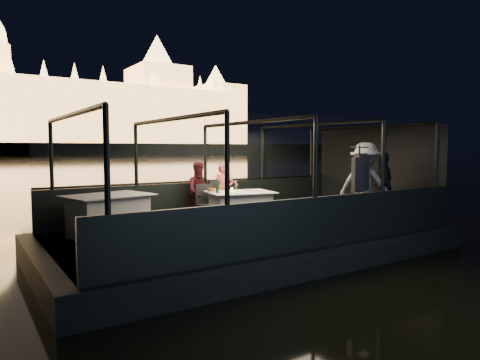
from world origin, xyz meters
TOP-DOWN VIEW (x-y plane):
  - boat_hull at (0.00, 0.00)m, footprint 8.60×4.40m
  - boat_deck at (0.00, 0.00)m, footprint 8.00×4.00m
  - gunwale_port at (0.00, 2.00)m, footprint 8.00×0.08m
  - gunwale_starboard at (0.00, -2.00)m, footprint 8.00×0.08m
  - cabin_glass_port at (0.00, 2.00)m, footprint 8.00×0.02m
  - cabin_glass_starboard at (0.00, -2.00)m, footprint 8.00×0.02m
  - cabin_roof_glass at (0.00, 0.00)m, footprint 8.00×4.00m
  - end_wall_fore at (-4.00, 0.00)m, footprint 0.02×4.00m
  - end_wall_aft at (4.00, 0.00)m, footprint 0.02×4.00m
  - canopy_ribs at (0.00, 0.00)m, footprint 8.00×4.00m
  - dining_table_central at (0.14, 0.60)m, footprint 1.64×1.33m
  - dining_table_aft at (-2.75, 0.98)m, footprint 1.80×1.48m
  - chair_port_left at (-0.40, 1.19)m, footprint 0.46×0.46m
  - chair_port_right at (0.14, 1.43)m, footprint 0.47×0.47m
  - coat_stand at (1.71, -1.47)m, footprint 0.51×0.41m
  - person_woman_coral at (0.28, 1.57)m, footprint 0.59×0.51m
  - person_man_maroon at (-0.39, 1.56)m, footprint 0.78×0.67m
  - passenger_stripe at (2.18, -1.25)m, footprint 1.06×1.38m
  - passenger_dark at (2.99, -1.05)m, footprint 0.89×1.05m
  - wine_bottle at (-0.46, 0.61)m, footprint 0.07×0.07m
  - bread_basket at (-0.40, 0.95)m, footprint 0.20×0.20m
  - amber_candle at (0.05, 0.83)m, footprint 0.06×0.06m
  - plate_near at (0.44, 0.61)m, footprint 0.28×0.28m
  - plate_far at (-0.39, 0.87)m, footprint 0.28×0.28m
  - wine_glass_white at (-0.38, 0.60)m, footprint 0.09×0.09m
  - wine_glass_red at (0.24, 0.96)m, footprint 0.08×0.08m
  - wine_glass_empty at (0.06, 0.63)m, footprint 0.06×0.06m

SIDE VIEW (x-z plane):
  - boat_hull at x=0.00m, z-range -0.50..0.50m
  - boat_deck at x=0.00m, z-range 0.46..0.50m
  - dining_table_central at x=0.14m, z-range 0.50..1.27m
  - dining_table_aft at x=-2.75m, z-range 0.47..1.30m
  - gunwale_port at x=0.00m, z-range 0.50..1.40m
  - gunwale_starboard at x=0.00m, z-range 0.50..1.40m
  - chair_port_left at x=-0.40m, z-range 0.50..1.40m
  - chair_port_right at x=0.14m, z-range 0.46..1.44m
  - person_woman_coral at x=0.28m, z-range 0.56..1.94m
  - person_man_maroon at x=-0.39m, z-range 0.54..1.96m
  - plate_near at x=0.44m, z-range 1.27..1.28m
  - plate_far at x=-0.39m, z-range 1.27..1.28m
  - bread_basket at x=-0.40m, z-range 1.27..1.34m
  - amber_candle at x=0.05m, z-range 1.27..1.34m
  - passenger_stripe at x=2.18m, z-range 0.41..2.29m
  - passenger_dark at x=2.99m, z-range 0.51..2.19m
  - wine_glass_white at x=-0.38m, z-range 1.26..1.46m
  - wine_glass_red at x=0.24m, z-range 1.25..1.47m
  - wine_glass_empty at x=0.06m, z-range 1.27..1.45m
  - coat_stand at x=1.71m, z-range 0.49..2.31m
  - wine_bottle at x=-0.46m, z-range 1.27..1.56m
  - end_wall_fore at x=-4.00m, z-range 0.50..2.80m
  - end_wall_aft at x=4.00m, z-range 0.50..2.80m
  - canopy_ribs at x=0.00m, z-range 0.50..2.80m
  - cabin_glass_port at x=0.00m, z-range 1.40..2.80m
  - cabin_glass_starboard at x=0.00m, z-range 1.40..2.80m
  - cabin_roof_glass at x=0.00m, z-range 2.79..2.81m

